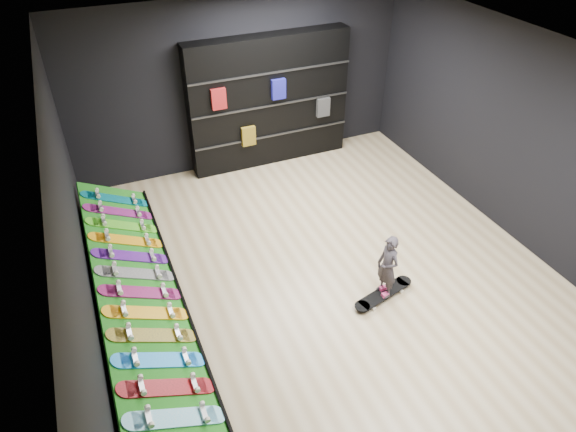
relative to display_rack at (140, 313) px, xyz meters
name	(u,v)px	position (x,y,z in m)	size (l,w,h in m)	color
floor	(326,273)	(2.55, 0.00, -0.25)	(6.00, 7.00, 0.01)	tan
ceiling	(339,63)	(2.55, 0.00, 2.75)	(6.00, 7.00, 0.01)	white
wall_back	(240,84)	(2.55, 3.50, 1.25)	(6.00, 0.02, 3.00)	black
wall_front	(551,419)	(2.55, -3.50, 1.25)	(6.00, 0.02, 3.00)	black
wall_left	(77,243)	(-0.45, 0.00, 1.25)	(0.02, 7.00, 3.00)	black
wall_right	(519,138)	(5.55, 0.00, 1.25)	(0.02, 7.00, 3.00)	black
display_rack	(140,313)	(0.00, 0.00, 0.00)	(0.90, 4.50, 0.50)	black
turf_ramp	(138,285)	(0.05, 0.00, 0.46)	(1.00, 4.50, 0.04)	#125C0E
back_shelving	(269,101)	(3.02, 3.32, 0.92)	(2.93, 0.34, 2.35)	black
floor_skateboard	(383,295)	(3.03, -0.73, -0.21)	(0.98, 0.22, 0.09)	black
child	(386,277)	(3.03, -0.73, 0.11)	(0.21, 0.15, 0.55)	black
display_board_0	(176,418)	(0.06, -1.90, 0.49)	(0.98, 0.22, 0.09)	#0CB2E5
display_board_1	(168,387)	(0.06, -1.55, 0.49)	(0.98, 0.22, 0.09)	red
display_board_2	(160,360)	(0.06, -1.21, 0.49)	(0.98, 0.22, 0.09)	blue
display_board_3	(153,335)	(0.06, -0.86, 0.49)	(0.98, 0.22, 0.09)	yellow
display_board_4	(147,313)	(0.06, -0.52, 0.49)	(0.98, 0.22, 0.09)	yellow
display_board_5	(141,292)	(0.06, -0.17, 0.49)	(0.98, 0.22, 0.09)	#E5198C
display_board_6	(136,273)	(0.06, 0.17, 0.49)	(0.98, 0.22, 0.09)	black
display_board_7	(131,256)	(0.06, 0.52, 0.49)	(0.98, 0.22, 0.09)	purple
display_board_8	(127,240)	(0.06, 0.86, 0.49)	(0.98, 0.22, 0.09)	orange
display_board_9	(123,225)	(0.06, 1.21, 0.49)	(0.98, 0.22, 0.09)	green
display_board_10	(119,212)	(0.06, 1.55, 0.49)	(0.98, 0.22, 0.09)	#2626BF
display_board_11	(115,199)	(0.06, 1.90, 0.49)	(0.98, 0.22, 0.09)	#0C8C99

